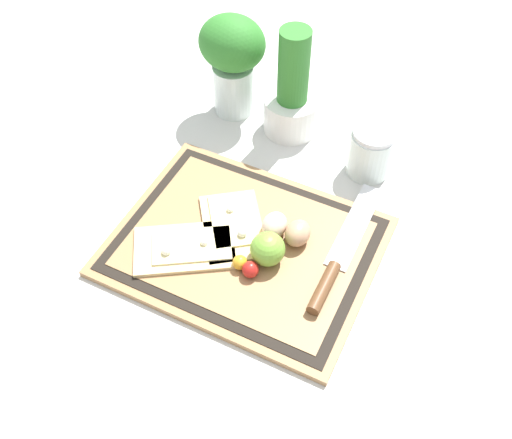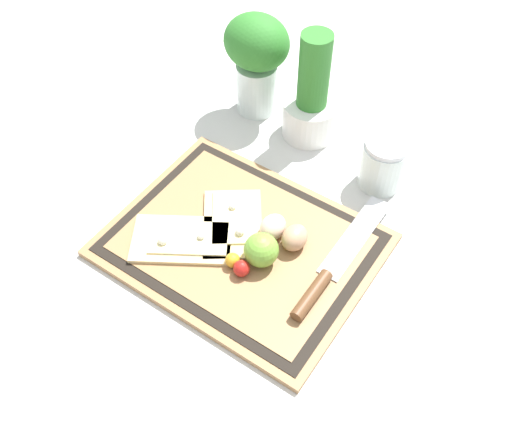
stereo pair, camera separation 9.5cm
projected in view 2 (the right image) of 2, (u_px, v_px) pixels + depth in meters
The scene contains 13 objects.
ground_plane at pixel (242, 247), 1.06m from camera, with size 6.00×6.00×0.00m, color silver.
cutting_board at pixel (242, 245), 1.06m from camera, with size 0.45×0.35×0.02m.
pizza_slice_near at pixel (183, 239), 1.05m from camera, with size 0.20×0.18×0.02m.
pizza_slice_far at pixel (233, 222), 1.07m from camera, with size 0.18×0.19×0.02m.
knife at pixel (327, 274), 1.00m from camera, with size 0.04×0.30×0.02m.
egg_brown at pixel (295, 238), 1.03m from camera, with size 0.04×0.05×0.04m, color tan.
egg_pink at pixel (273, 227), 1.04m from camera, with size 0.04×0.05×0.04m, color beige.
lime at pixel (261, 250), 1.00m from camera, with size 0.06×0.06×0.06m, color #70A838.
cherry_tomato_red at pixel (242, 268), 1.00m from camera, with size 0.03×0.03×0.03m, color red.
cherry_tomato_yellow at pixel (233, 260), 1.01m from camera, with size 0.03×0.03×0.03m, color gold.
herb_pot at pixel (311, 102), 1.19m from camera, with size 0.11×0.11×0.23m.
sauce_jar at pixel (383, 166), 1.13m from camera, with size 0.09×0.09×0.10m.
herb_glass at pixel (257, 57), 1.20m from camera, with size 0.14×0.12×0.22m.
Camera 2 is at (0.38, -0.51, 0.85)m, focal length 42.00 mm.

